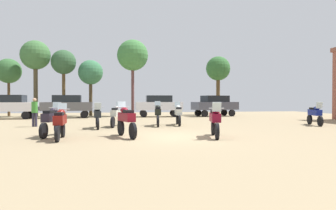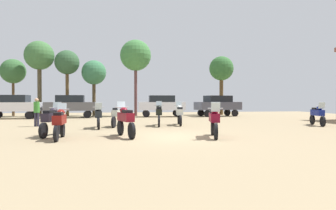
% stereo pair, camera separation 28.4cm
% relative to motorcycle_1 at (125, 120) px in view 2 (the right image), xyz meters
% --- Properties ---
extents(ground_plane, '(44.00, 52.00, 0.02)m').
position_rel_motorcycle_1_xyz_m(ground_plane, '(2.08, -0.27, -0.75)').
color(ground_plane, '#978361').
extents(motorcycle_1, '(0.84, 2.18, 1.51)m').
position_rel_motorcycle_1_xyz_m(motorcycle_1, '(0.00, 0.00, 0.00)').
color(motorcycle_1, black).
rests_on(motorcycle_1, ground).
extents(motorcycle_2, '(0.62, 2.17, 1.45)m').
position_rel_motorcycle_1_xyz_m(motorcycle_2, '(-2.62, -0.33, -0.03)').
color(motorcycle_2, black).
rests_on(motorcycle_2, ground).
extents(motorcycle_4, '(0.74, 2.23, 1.49)m').
position_rel_motorcycle_1_xyz_m(motorcycle_4, '(3.70, -0.68, -0.01)').
color(motorcycle_4, black).
rests_on(motorcycle_4, ground).
extents(motorcycle_5, '(0.63, 2.26, 1.51)m').
position_rel_motorcycle_1_xyz_m(motorcycle_5, '(2.07, 5.31, -0.00)').
color(motorcycle_5, black).
rests_on(motorcycle_5, ground).
extents(motorcycle_6, '(0.76, 2.17, 1.45)m').
position_rel_motorcycle_1_xyz_m(motorcycle_6, '(11.79, 4.09, -0.03)').
color(motorcycle_6, black).
rests_on(motorcycle_6, ground).
extents(motorcycle_7, '(0.63, 2.26, 1.49)m').
position_rel_motorcycle_1_xyz_m(motorcycle_7, '(3.42, 5.65, -0.01)').
color(motorcycle_7, black).
rests_on(motorcycle_7, ground).
extents(motorcycle_8, '(0.70, 2.14, 1.49)m').
position_rel_motorcycle_1_xyz_m(motorcycle_8, '(-3.18, 0.77, -0.01)').
color(motorcycle_8, black).
rests_on(motorcycle_8, ground).
extents(motorcycle_9, '(0.79, 2.24, 1.47)m').
position_rel_motorcycle_1_xyz_m(motorcycle_9, '(-0.41, 5.22, -0.02)').
color(motorcycle_9, black).
rests_on(motorcycle_9, ground).
extents(motorcycle_10, '(0.62, 2.21, 1.45)m').
position_rel_motorcycle_1_xyz_m(motorcycle_10, '(-1.46, 4.25, -0.03)').
color(motorcycle_10, black).
rests_on(motorcycle_10, ground).
extents(car_1, '(4.39, 2.03, 2.00)m').
position_rel_motorcycle_1_xyz_m(car_1, '(-4.68, 14.79, 0.43)').
color(car_1, black).
rests_on(car_1, ground).
extents(car_2, '(4.37, 1.98, 2.00)m').
position_rel_motorcycle_1_xyz_m(car_2, '(3.52, 15.21, 0.43)').
color(car_2, black).
rests_on(car_2, ground).
extents(car_3, '(4.31, 1.81, 2.00)m').
position_rel_motorcycle_1_xyz_m(car_3, '(-9.21, 14.13, 0.43)').
color(car_3, black).
rests_on(car_3, ground).
extents(car_4, '(4.56, 2.57, 2.00)m').
position_rel_motorcycle_1_xyz_m(car_4, '(8.99, 15.17, 0.43)').
color(car_4, black).
rests_on(car_4, ground).
extents(person_2, '(0.41, 0.41, 1.69)m').
position_rel_motorcycle_1_xyz_m(person_2, '(-5.18, 5.98, 0.25)').
color(person_2, '#2D2A3E').
rests_on(person_2, ground).
extents(tree_1, '(2.76, 2.76, 7.25)m').
position_rel_motorcycle_1_xyz_m(tree_1, '(-8.02, 17.66, 5.00)').
color(tree_1, '#4E432C').
rests_on(tree_1, ground).
extents(tree_2, '(3.05, 3.05, 7.51)m').
position_rel_motorcycle_1_xyz_m(tree_2, '(1.18, 17.09, 5.19)').
color(tree_2, brown).
rests_on(tree_2, ground).
extents(tree_3, '(2.43, 2.43, 5.54)m').
position_rel_motorcycle_1_xyz_m(tree_3, '(-2.94, 18.02, 3.52)').
color(tree_3, '#4C3D26').
rests_on(tree_3, ground).
extents(tree_5, '(2.41, 2.41, 5.62)m').
position_rel_motorcycle_1_xyz_m(tree_5, '(-10.79, 18.82, 3.63)').
color(tree_5, brown).
rests_on(tree_5, ground).
extents(tree_7, '(2.35, 2.35, 6.42)m').
position_rel_motorcycle_1_xyz_m(tree_7, '(-5.44, 17.63, 4.40)').
color(tree_7, brown).
rests_on(tree_7, ground).
extents(tree_8, '(2.58, 2.58, 6.25)m').
position_rel_motorcycle_1_xyz_m(tree_8, '(10.34, 18.15, 4.11)').
color(tree_8, brown).
rests_on(tree_8, ground).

